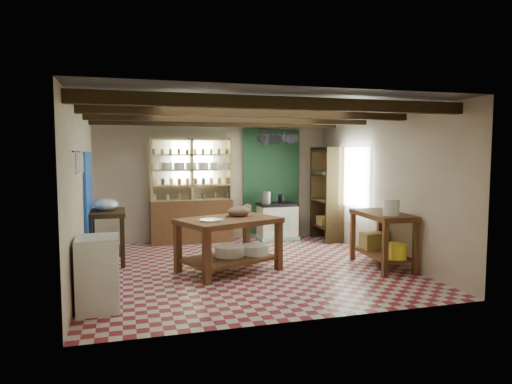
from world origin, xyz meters
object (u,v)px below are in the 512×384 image
object	(u,v)px
work_table	(229,245)
cat	(239,211)
stove	(277,221)
right_counter	(382,240)
white_cabinet	(98,273)
prep_table	(107,237)

from	to	relation	value
work_table	cat	distance (m)	0.57
stove	right_counter	distance (m)	2.88
white_cabinet	work_table	bearing A→B (deg)	33.90
work_table	cat	xyz separation A→B (m)	(0.21, 0.14, 0.51)
right_counter	cat	bearing A→B (deg)	169.23
work_table	right_counter	size ratio (longest dim) A/B	1.19
stove	cat	distance (m)	2.63
right_counter	cat	size ratio (longest dim) A/B	3.33
stove	right_counter	world-z (taller)	right_counter
work_table	right_counter	distance (m)	2.54
stove	prep_table	size ratio (longest dim) A/B	0.90
cat	work_table	bearing A→B (deg)	-178.69
white_cabinet	right_counter	bearing A→B (deg)	10.67
work_table	cat	size ratio (longest dim) A/B	3.95
cat	right_counter	bearing A→B (deg)	-46.18
white_cabinet	right_counter	xyz separation A→B (m)	(4.40, 0.86, 0.01)
prep_table	white_cabinet	xyz separation A→B (m)	(-0.02, -2.37, -0.01)
stove	right_counter	xyz separation A→B (m)	(0.90, -2.74, 0.06)
white_cabinet	stove	bearing A→B (deg)	45.38
prep_table	white_cabinet	world-z (taller)	prep_table
prep_table	white_cabinet	distance (m)	2.37
prep_table	work_table	bearing A→B (deg)	-30.31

